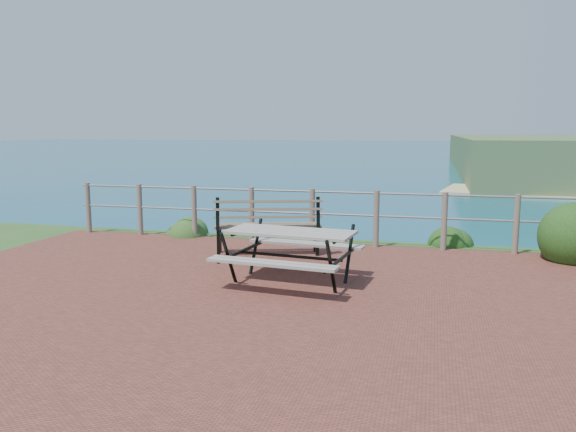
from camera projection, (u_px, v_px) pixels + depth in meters
ground at (256, 297)px, 6.99m from camera, size 10.00×7.00×0.12m
ocean at (429, 136)px, 198.36m from camera, size 1200.00×1200.00×0.00m
safety_railing at (312, 213)px, 10.11m from camera, size 9.40×0.10×1.00m
picnic_table at (290, 251)px, 7.51m from camera, size 1.75×1.46×0.71m
park_bench at (268, 217)px, 9.24m from camera, size 1.79×0.94×0.98m
shrub_lip_west at (184, 234)px, 11.25m from camera, size 0.75×0.75×0.48m
shrub_lip_east at (450, 242)px, 10.39m from camera, size 0.75×0.75×0.49m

